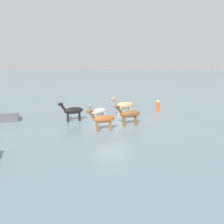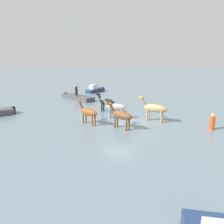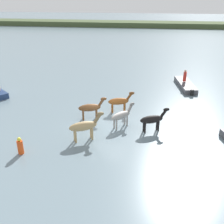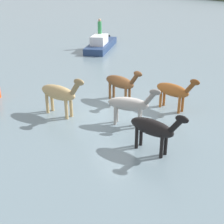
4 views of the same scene
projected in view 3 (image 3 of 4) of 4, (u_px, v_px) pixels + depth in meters
name	position (u px, v px, depth m)	size (l,w,h in m)	color
ground_plane	(108.00, 124.00, 20.21)	(186.22, 186.22, 0.00)	slate
distant_shoreline	(136.00, 26.00, 69.27)	(167.60, 6.00, 2.40)	#425130
horse_dun_straggler	(119.00, 101.00, 21.77)	(2.18, 0.97, 1.70)	brown
horse_mid_herd	(153.00, 119.00, 18.81)	(2.14, 1.15, 1.70)	black
horse_chestnut_trailing	(84.00, 126.00, 17.68)	(2.32, 1.46, 1.89)	tan
horse_dark_mare	(122.00, 115.00, 19.43)	(1.75, 1.76, 1.67)	#9E9993
horse_lead	(91.00, 108.00, 20.59)	(2.21, 1.03, 1.72)	brown
boat_tender_starboard	(185.00, 86.00, 27.49)	(1.88, 4.80, 0.74)	#4C4C51
person_spotter_bow	(185.00, 76.00, 27.25)	(0.32, 0.32, 1.19)	red
buoy_channel_marker	(20.00, 146.00, 16.41)	(0.36, 0.36, 1.14)	#E54C19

